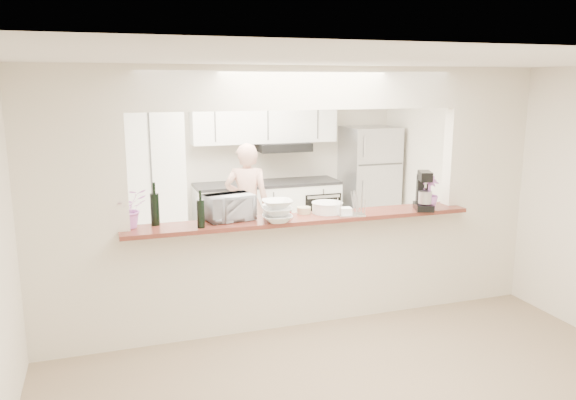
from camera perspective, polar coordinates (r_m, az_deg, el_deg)
name	(u,v)px	position (r m, az deg, el deg)	size (l,w,h in m)	color
floor	(301,321)	(5.76, 1.35, -12.19)	(6.00, 6.00, 0.00)	gray
tile_overlay	(259,272)	(7.13, -2.91, -7.33)	(5.00, 2.90, 0.01)	beige
partition	(302,175)	(5.33, 1.42, 2.52)	(5.00, 0.15, 2.50)	silver
bar_counter	(302,267)	(5.55, 1.39, -6.77)	(3.40, 0.38, 1.09)	silver
kitchen_cabinets	(224,182)	(7.96, -6.56, 1.83)	(3.15, 0.62, 2.25)	white
refrigerator	(369,183)	(8.64, 8.22, 1.75)	(0.75, 0.70, 1.70)	#B2B2B7
flower_left	(129,208)	(5.12, -15.89, -0.82)	(0.32, 0.27, 0.35)	#C367A9
wine_bottle_a	(155,209)	(5.15, -13.37, -0.86)	(0.08, 0.08, 0.39)	black
wine_bottle_b	(201,213)	(4.99, -8.86, -1.32)	(0.07, 0.07, 0.34)	black
toaster_oven	(229,207)	(5.24, -6.00, -0.75)	(0.43, 0.29, 0.24)	#ADACB1
serving_bowls	(277,211)	(5.14, -1.10, -1.15)	(0.28, 0.28, 0.20)	white
plate_stack_a	(276,211)	(5.35, -1.23, -1.10)	(0.26, 0.26, 0.12)	white
plate_stack_b	(327,208)	(5.52, 4.01, -0.77)	(0.30, 0.30, 0.11)	white
red_bowl	(284,212)	(5.43, -0.37, -1.19)	(0.14, 0.14, 0.06)	maroon
tan_bowl	(304,210)	(5.49, 1.61, -1.04)	(0.14, 0.14, 0.06)	tan
utensil_caddy	(351,205)	(5.42, 6.43, -0.54)	(0.28, 0.19, 0.24)	silver
stand_mixer	(424,192)	(5.80, 13.63, 0.76)	(0.25, 0.30, 0.39)	black
flower_right	(428,192)	(5.81, 14.07, 0.77)	(0.20, 0.20, 0.35)	#BE6AC6
person	(247,205)	(7.29, -4.17, -0.49)	(0.58, 0.38, 1.59)	#D49D8A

